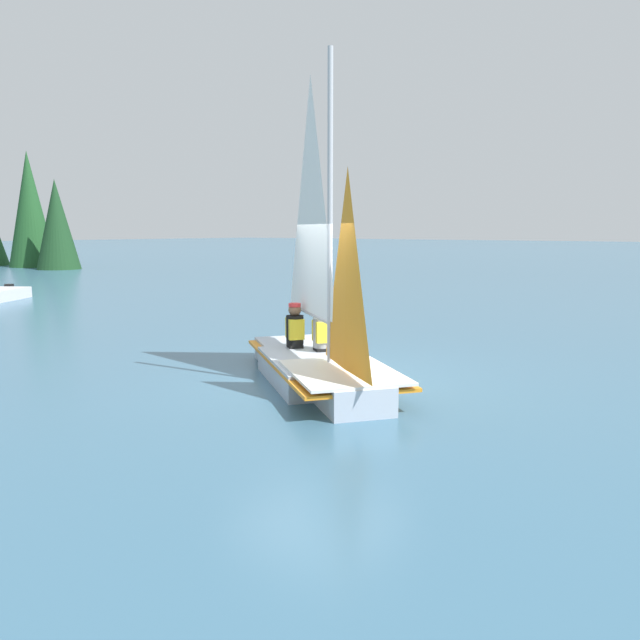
# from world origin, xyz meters

# --- Properties ---
(ground_plane) EXTENTS (260.00, 260.00, 0.00)m
(ground_plane) POSITION_xyz_m (0.00, 0.00, 0.00)
(ground_plane) COLOR #38607A
(sailboat_main) EXTENTS (4.32, 3.74, 4.97)m
(sailboat_main) POSITION_xyz_m (-0.03, 0.02, 0.65)
(sailboat_main) COLOR #B2BCCC
(sailboat_main) RESTS_ON ground_plane
(sailor_helm) EXTENTS (0.43, 0.42, 1.16)m
(sailor_helm) POSITION_xyz_m (-0.31, 0.45, 0.63)
(sailor_helm) COLOR black
(sailor_helm) RESTS_ON ground_plane
(sailor_crew) EXTENTS (0.43, 0.42, 1.16)m
(sailor_crew) POSITION_xyz_m (-0.86, 0.39, 0.63)
(sailor_crew) COLOR black
(sailor_crew) RESTS_ON ground_plane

